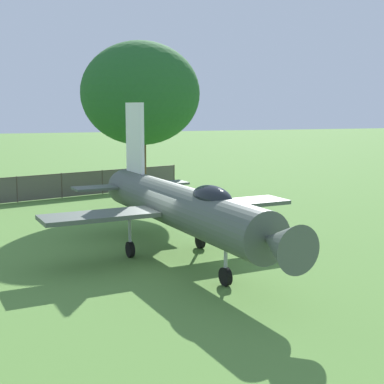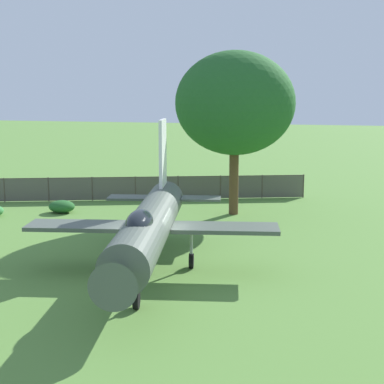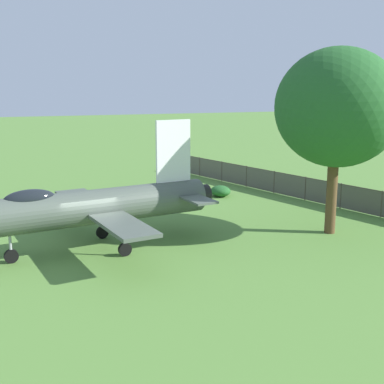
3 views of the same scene
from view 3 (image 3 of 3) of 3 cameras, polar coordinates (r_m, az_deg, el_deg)
The scene contains 7 objects.
ground_plane at distance 24.17m, azimuth -11.30°, elevation -6.38°, with size 200.00×200.00×0.00m, color #568438.
display_jet at distance 23.50m, azimuth -12.32°, elevation -1.69°, with size 9.99×13.41×5.81m.
shade_tree at distance 26.32m, azimuth 15.76°, elevation 8.97°, with size 6.76×5.81×9.27m.
perimeter_fence at distance 35.16m, azimuth 10.75°, elevation 0.84°, with size 23.84×7.95×1.56m.
shrub_near_fence at distance 34.75m, azimuth 3.19°, elevation 0.11°, with size 1.54×1.32×0.73m.
shrub_by_tree at distance 37.14m, azimuth -1.37°, elevation 0.82°, with size 1.01×1.14×0.62m.
info_plaque at distance 30.62m, azimuth -16.27°, elevation -1.05°, with size 0.48×0.65×1.14m.
Camera 3 is at (-22.77, 2.92, 7.55)m, focal length 48.03 mm.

